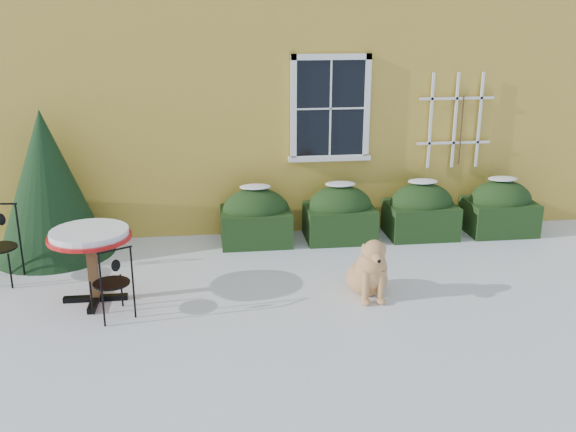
{
  "coord_description": "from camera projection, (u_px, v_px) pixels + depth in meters",
  "views": [
    {
      "loc": [
        -0.97,
        -6.72,
        3.37
      ],
      "look_at": [
        0.0,
        1.0,
        0.9
      ],
      "focal_mm": 40.0,
      "sensor_mm": 36.0,
      "label": 1
    }
  ],
  "objects": [
    {
      "name": "patio_chair_near",
      "position": [
        113.0,
        282.0,
        7.3
      ],
      "size": [
        0.53,
        0.53,
        0.89
      ],
      "rotation": [
        0.0,
        0.0,
        3.66
      ],
      "color": "black",
      "rests_on": "ground"
    },
    {
      "name": "evergreen_shrub",
      "position": [
        49.0,
        197.0,
        9.17
      ],
      "size": [
        1.74,
        1.74,
        2.11
      ],
      "rotation": [
        0.0,
        0.0,
        -0.13
      ],
      "color": "black",
      "rests_on": "ground"
    },
    {
      "name": "house",
      "position": [
        251.0,
        21.0,
        13.13
      ],
      "size": [
        12.4,
        8.4,
        6.4
      ],
      "color": "gold",
      "rests_on": "ground"
    },
    {
      "name": "hedge_row",
      "position": [
        381.0,
        213.0,
        9.97
      ],
      "size": [
        4.95,
        0.8,
        0.91
      ],
      "color": "black",
      "rests_on": "ground"
    },
    {
      "name": "bistro_table",
      "position": [
        90.0,
        242.0,
        7.63
      ],
      "size": [
        0.99,
        0.99,
        0.92
      ],
      "rotation": [
        0.0,
        0.0,
        -0.04
      ],
      "color": "black",
      "rests_on": "ground"
    },
    {
      "name": "ground",
      "position": [
        299.0,
        315.0,
        7.49
      ],
      "size": [
        80.0,
        80.0,
        0.0
      ],
      "primitive_type": "plane",
      "color": "white",
      "rests_on": "ground"
    },
    {
      "name": "dog",
      "position": [
        370.0,
        271.0,
        7.89
      ],
      "size": [
        0.55,
        0.92,
        0.82
      ],
      "rotation": [
        0.0,
        0.0,
        0.0
      ],
      "color": "tan",
      "rests_on": "ground"
    }
  ]
}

